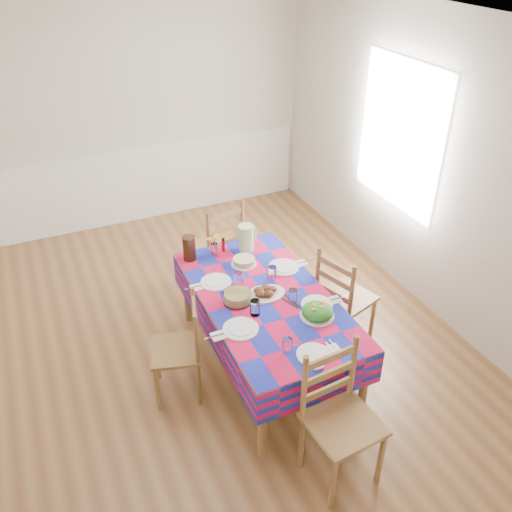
{
  "coord_description": "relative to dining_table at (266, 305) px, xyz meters",
  "views": [
    {
      "loc": [
        -1.03,
        -3.63,
        3.29
      ],
      "look_at": [
        0.47,
        -0.32,
        0.97
      ],
      "focal_mm": 38.0,
      "sensor_mm": 36.0,
      "label": 1
    }
  ],
  "objects": [
    {
      "name": "name_card",
      "position": [
        -0.02,
        -0.87,
        0.09
      ],
      "size": [
        0.07,
        0.02,
        0.02
      ],
      "primitive_type": "cube",
      "color": "white",
      "rests_on": "dining_table"
    },
    {
      "name": "chair_left",
      "position": [
        -0.73,
        -0.01,
        -0.2
      ],
      "size": [
        0.46,
        0.48,
        0.89
      ],
      "rotation": [
        0.0,
        0.0,
        -1.84
      ],
      "color": "brown",
      "rests_on": "room"
    },
    {
      "name": "salad_platter",
      "position": [
        0.25,
        -0.38,
        0.12
      ],
      "size": [
        0.26,
        0.26,
        0.11
      ],
      "color": "white",
      "rests_on": "dining_table"
    },
    {
      "name": "setting_right_far",
      "position": [
        0.26,
        0.27,
        0.11
      ],
      "size": [
        0.5,
        0.29,
        0.13
      ],
      "rotation": [
        0.0,
        0.0,
        -1.57
      ],
      "color": "white",
      "rests_on": "dining_table"
    },
    {
      "name": "setting_near_head",
      "position": [
        -0.03,
        -0.7,
        0.1
      ],
      "size": [
        0.39,
        0.26,
        0.11
      ],
      "color": "white",
      "rests_on": "dining_table"
    },
    {
      "name": "chair_far",
      "position": [
        0.01,
        1.14,
        -0.12
      ],
      "size": [
        0.56,
        0.55,
        1.04
      ],
      "rotation": [
        0.0,
        0.0,
        3.42
      ],
      "color": "brown",
      "rests_on": "room"
    },
    {
      "name": "meat_platter",
      "position": [
        0.01,
        0.03,
        0.1
      ],
      "size": [
        0.33,
        0.24,
        0.06
      ],
      "color": "white",
      "rests_on": "dining_table"
    },
    {
      "name": "hot_sauce",
      "position": [
        -0.05,
        0.78,
        0.15
      ],
      "size": [
        0.03,
        0.03,
        0.14
      ],
      "primitive_type": "cylinder",
      "color": "#B2120E",
      "rests_on": "dining_table"
    },
    {
      "name": "setting_left_far",
      "position": [
        -0.24,
        0.31,
        0.1
      ],
      "size": [
        0.46,
        0.27,
        0.12
      ],
      "rotation": [
        0.0,
        0.0,
        1.57
      ],
      "color": "white",
      "rests_on": "dining_table"
    },
    {
      "name": "flower_vase",
      "position": [
        -0.15,
        0.77,
        0.16
      ],
      "size": [
        0.12,
        0.1,
        0.2
      ],
      "color": "white",
      "rests_on": "dining_table"
    },
    {
      "name": "wainscot",
      "position": [
        -0.46,
        3.01,
        -0.15
      ],
      "size": [
        4.41,
        0.06,
        0.92
      ],
      "color": "white",
      "rests_on": "room"
    },
    {
      "name": "dining_table",
      "position": [
        0.0,
        0.0,
        0.0
      ],
      "size": [
        0.98,
        1.82,
        0.71
      ],
      "color": "brown",
      "rests_on": "room"
    },
    {
      "name": "room",
      "position": [
        -0.46,
        0.53,
        0.72
      ],
      "size": [
        4.58,
        5.08,
        2.78
      ],
      "color": "brown",
      "rests_on": "ground"
    },
    {
      "name": "chair_right",
      "position": [
        0.72,
        -0.01,
        -0.16
      ],
      "size": [
        0.52,
        0.53,
        0.96
      ],
      "rotation": [
        0.0,
        0.0,
        1.89
      ],
      "color": "brown",
      "rests_on": "room"
    },
    {
      "name": "chair_near",
      "position": [
        -0.0,
        -1.14,
        -0.13
      ],
      "size": [
        0.48,
        0.46,
        1.01
      ],
      "rotation": [
        0.0,
        0.0,
        0.09
      ],
      "color": "brown",
      "rests_on": "room"
    },
    {
      "name": "cake",
      "position": [
        0.03,
        0.5,
        0.11
      ],
      "size": [
        0.22,
        0.22,
        0.06
      ],
      "color": "white",
      "rests_on": "dining_table"
    },
    {
      "name": "tea_pitcher",
      "position": [
        -0.37,
        0.78,
        0.19
      ],
      "size": [
        0.11,
        0.11,
        0.22
      ],
      "primitive_type": "cylinder",
      "color": "black",
      "rests_on": "dining_table"
    },
    {
      "name": "serving_utensils",
      "position": [
        0.14,
        -0.1,
        0.08
      ],
      "size": [
        0.12,
        0.27,
        0.01
      ],
      "color": "black",
      "rests_on": "dining_table"
    },
    {
      "name": "setting_left_near",
      "position": [
        -0.28,
        -0.24,
        0.11
      ],
      "size": [
        0.49,
        0.29,
        0.13
      ],
      "rotation": [
        0.0,
        0.0,
        1.57
      ],
      "color": "white",
      "rests_on": "dining_table"
    },
    {
      "name": "green_pitcher",
      "position": [
        0.14,
        0.72,
        0.2
      ],
      "size": [
        0.14,
        0.14,
        0.24
      ],
      "primitive_type": "cylinder",
      "color": "#AED797",
      "rests_on": "dining_table"
    },
    {
      "name": "window_right",
      "position": [
        1.77,
        0.83,
        0.87
      ],
      "size": [
        0.0,
        1.4,
        1.4
      ],
      "primitive_type": "plane",
      "rotation": [
        0.0,
        -1.57,
        0.0
      ],
      "color": "white",
      "rests_on": "room"
    },
    {
      "name": "pasta_bowl",
      "position": [
        -0.23,
        0.04,
        0.12
      ],
      "size": [
        0.22,
        0.22,
        0.08
      ],
      "color": "white",
      "rests_on": "dining_table"
    },
    {
      "name": "setting_right_near",
      "position": [
        0.26,
        -0.22,
        0.1
      ],
      "size": [
        0.46,
        0.27,
        0.12
      ],
      "rotation": [
        0.0,
        0.0,
        -1.57
      ],
      "color": "white",
      "rests_on": "dining_table"
    }
  ]
}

